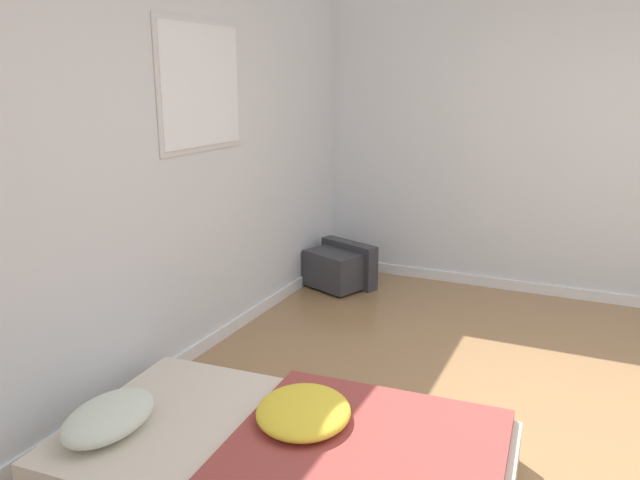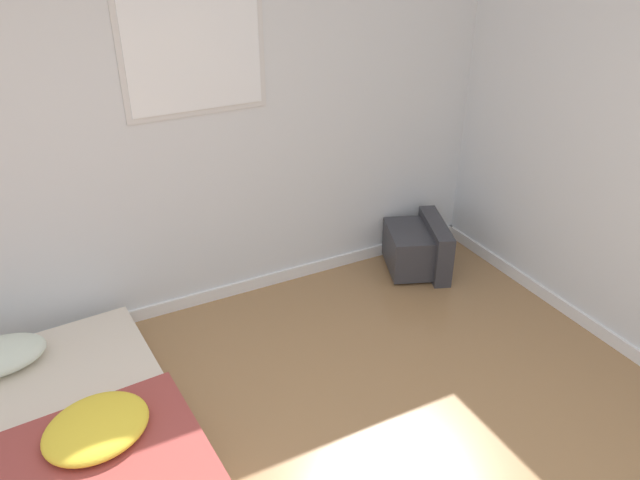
# 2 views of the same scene
# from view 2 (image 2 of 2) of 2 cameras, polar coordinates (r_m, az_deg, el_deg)

# --- Properties ---
(wall_back) EXTENTS (7.37, 0.08, 2.60)m
(wall_back) POSITION_cam_2_polar(r_m,az_deg,el_deg) (3.87, -16.96, 9.44)
(wall_back) COLOR silver
(wall_back) RESTS_ON ground_plane
(mattress_bed) EXTENTS (1.27, 2.08, 0.35)m
(mattress_bed) POSITION_cam_2_polar(r_m,az_deg,el_deg) (3.39, -21.90, -18.06)
(mattress_bed) COLOR beige
(mattress_bed) RESTS_ON ground_plane
(crt_tv) EXTENTS (0.58, 0.64, 0.39)m
(crt_tv) POSITION_cam_2_polar(r_m,az_deg,el_deg) (4.75, 8.99, -0.68)
(crt_tv) COLOR #333338
(crt_tv) RESTS_ON ground_plane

